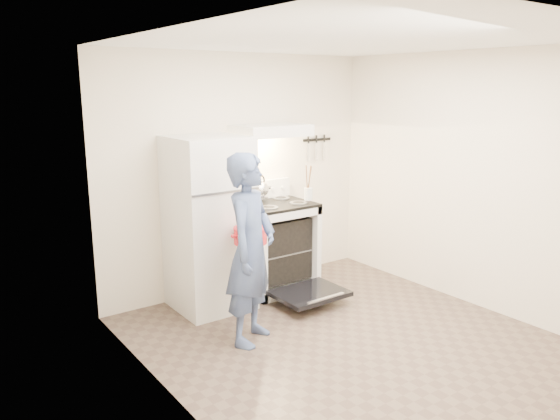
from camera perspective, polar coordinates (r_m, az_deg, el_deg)
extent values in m
plane|color=brown|center=(4.86, 7.63, -13.66)|extent=(3.60, 3.60, 0.00)
cube|color=beige|center=(5.86, -4.21, 3.86)|extent=(3.20, 0.02, 2.50)
cube|color=silver|center=(5.35, -7.44, -1.44)|extent=(0.70, 0.70, 1.70)
cube|color=silver|center=(5.89, -0.51, -3.94)|extent=(0.76, 0.65, 0.92)
cube|color=black|center=(5.77, -0.51, 0.58)|extent=(0.76, 0.65, 0.03)
cube|color=silver|center=(5.98, -2.10, 2.13)|extent=(0.76, 0.07, 0.20)
cube|color=black|center=(5.55, 3.10, -8.68)|extent=(0.70, 0.54, 0.04)
cube|color=slate|center=(5.90, -0.51, -4.12)|extent=(0.60, 0.52, 0.01)
cube|color=silver|center=(5.72, -0.97, 8.32)|extent=(0.76, 0.50, 0.12)
cube|color=black|center=(6.42, 3.88, 7.35)|extent=(0.40, 0.02, 0.03)
cylinder|color=#82674B|center=(5.89, -1.22, -4.01)|extent=(0.33, 0.33, 0.02)
cylinder|color=silver|center=(5.77, 2.98, 1.68)|extent=(0.10, 0.10, 0.13)
imported|color=navy|center=(4.60, -3.07, -4.14)|extent=(0.71, 0.66, 1.64)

